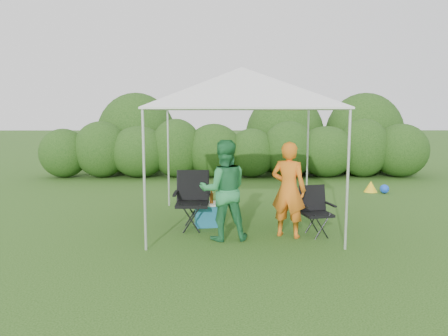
{
  "coord_description": "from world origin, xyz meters",
  "views": [
    {
      "loc": [
        -0.38,
        -7.34,
        2.11
      ],
      "look_at": [
        -0.31,
        0.4,
        1.05
      ],
      "focal_mm": 35.0,
      "sensor_mm": 36.0,
      "label": 1
    }
  ],
  "objects_px": {
    "chair_right": "(315,207)",
    "chair_left": "(192,196)",
    "man": "(288,190)",
    "woman": "(224,190)",
    "cooler": "(208,214)",
    "canopy": "(242,88)"
  },
  "relations": [
    {
      "from": "chair_left",
      "to": "woman",
      "type": "relative_size",
      "value": 0.63
    },
    {
      "from": "chair_left",
      "to": "woman",
      "type": "bearing_deg",
      "value": -51.3
    },
    {
      "from": "chair_right",
      "to": "man",
      "type": "height_order",
      "value": "man"
    },
    {
      "from": "man",
      "to": "woman",
      "type": "relative_size",
      "value": 0.98
    },
    {
      "from": "chair_right",
      "to": "cooler",
      "type": "relative_size",
      "value": 1.51
    },
    {
      "from": "canopy",
      "to": "chair_left",
      "type": "distance_m",
      "value": 2.1
    },
    {
      "from": "canopy",
      "to": "chair_left",
      "type": "xyz_separation_m",
      "value": [
        -0.88,
        -0.27,
        -1.89
      ]
    },
    {
      "from": "chair_left",
      "to": "man",
      "type": "relative_size",
      "value": 0.64
    },
    {
      "from": "chair_left",
      "to": "woman",
      "type": "height_order",
      "value": "woman"
    },
    {
      "from": "chair_right",
      "to": "canopy",
      "type": "bearing_deg",
      "value": 137.2
    },
    {
      "from": "man",
      "to": "cooler",
      "type": "relative_size",
      "value": 2.9
    },
    {
      "from": "woman",
      "to": "cooler",
      "type": "distance_m",
      "value": 1.05
    },
    {
      "from": "cooler",
      "to": "woman",
      "type": "bearing_deg",
      "value": -79.12
    },
    {
      "from": "chair_right",
      "to": "chair_left",
      "type": "distance_m",
      "value": 2.13
    },
    {
      "from": "chair_right",
      "to": "chair_left",
      "type": "xyz_separation_m",
      "value": [
        -2.09,
        0.43,
        0.11
      ]
    },
    {
      "from": "canopy",
      "to": "man",
      "type": "distance_m",
      "value": 2.0
    },
    {
      "from": "canopy",
      "to": "cooler",
      "type": "relative_size",
      "value": 5.68
    },
    {
      "from": "chair_right",
      "to": "chair_left",
      "type": "height_order",
      "value": "chair_left"
    },
    {
      "from": "man",
      "to": "woman",
      "type": "bearing_deg",
      "value": 32.66
    },
    {
      "from": "woman",
      "to": "chair_right",
      "type": "bearing_deg",
      "value": -177.03
    },
    {
      "from": "chair_right",
      "to": "man",
      "type": "xyz_separation_m",
      "value": [
        -0.48,
        -0.12,
        0.32
      ]
    },
    {
      "from": "canopy",
      "to": "man",
      "type": "height_order",
      "value": "canopy"
    }
  ]
}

